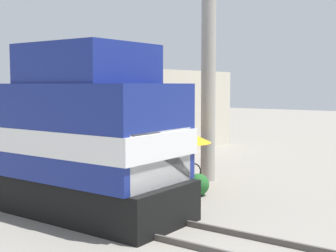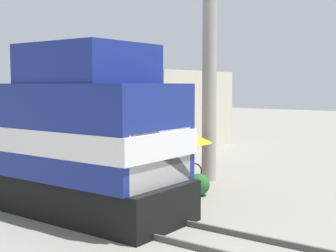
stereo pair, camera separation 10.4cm
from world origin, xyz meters
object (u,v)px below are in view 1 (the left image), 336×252
(locomotive, at_px, (5,135))
(person_bystander, at_px, (174,158))
(vendor_umbrella, at_px, (178,135))
(bicycle, at_px, (185,169))
(utility_pole, at_px, (209,44))
(billboard_sign, at_px, (175,119))

(locomotive, bearing_deg, person_bystander, -35.03)
(person_bystander, bearing_deg, vendor_umbrella, -139.05)
(locomotive, relative_size, bicycle, 8.72)
(utility_pole, distance_m, bicycle, 5.15)
(utility_pole, bearing_deg, bicycle, 94.91)
(locomotive, distance_m, billboard_sign, 8.11)
(billboard_sign, distance_m, bicycle, 3.12)
(locomotive, relative_size, billboard_sign, 5.10)
(locomotive, height_order, billboard_sign, locomotive)
(locomotive, distance_m, vendor_umbrella, 5.96)
(person_bystander, bearing_deg, locomotive, 144.97)
(locomotive, bearing_deg, vendor_umbrella, -48.27)
(utility_pole, height_order, vendor_umbrella, utility_pole)
(billboard_sign, bearing_deg, vendor_umbrella, -143.55)
(vendor_umbrella, bearing_deg, billboard_sign, 36.45)
(vendor_umbrella, bearing_deg, person_bystander, 40.95)
(utility_pole, relative_size, billboard_sign, 3.67)
(vendor_umbrella, distance_m, bicycle, 3.03)
(vendor_umbrella, height_order, bicycle, vendor_umbrella)
(billboard_sign, xyz_separation_m, bicycle, (-1.78, -1.75, -1.87))
(locomotive, xyz_separation_m, utility_pole, (6.28, -4.30, 3.31))
(billboard_sign, height_order, bicycle, billboard_sign)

